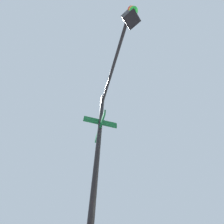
{
  "coord_description": "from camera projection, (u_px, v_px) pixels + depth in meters",
  "views": [
    {
      "loc": [
        -5.32,
        -4.91,
        1.11
      ],
      "look_at": [
        -7.12,
        -6.35,
        4.28
      ],
      "focal_mm": 24.06,
      "sensor_mm": 36.0,
      "label": 1
    }
  ],
  "objects": [
    {
      "name": "traffic_signal_near",
      "position": [
        112.0,
        92.0,
        3.51
      ],
      "size": [
        2.13,
        2.85,
        5.99
      ],
      "color": "black",
      "rests_on": "ground_plane"
    }
  ]
}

